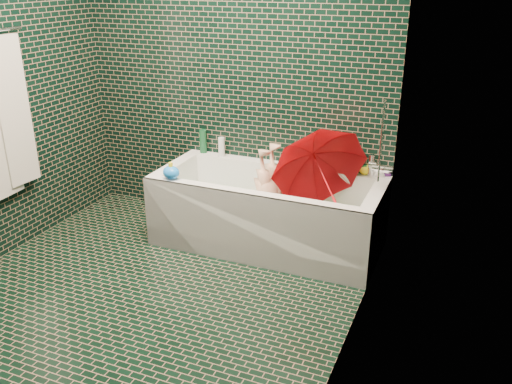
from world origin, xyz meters
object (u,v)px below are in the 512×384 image
at_px(child, 270,205).
at_px(bath_toy, 171,172).
at_px(bathtub, 267,219).
at_px(rubber_duck, 366,170).
at_px(umbrella, 324,178).

distance_m(child, bath_toy, 0.79).
xyz_separation_m(bathtub, rubber_duck, (0.66, 0.34, 0.38)).
bearing_deg(rubber_duck, bath_toy, -165.92).
bearing_deg(umbrella, rubber_duck, 35.20).
height_order(umbrella, rubber_duck, umbrella).
relative_size(bathtub, bath_toy, 11.02).
xyz_separation_m(rubber_duck, bath_toy, (-1.30, -0.64, 0.02)).
height_order(child, umbrella, umbrella).
bearing_deg(bathtub, bath_toy, -155.10).
relative_size(bathtub, rubber_duck, 15.92).
bearing_deg(bath_toy, child, 48.73).
distance_m(bathtub, bath_toy, 0.81).
bearing_deg(rubber_duck, child, -168.71).
relative_size(child, umbrella, 1.36).
height_order(umbrella, bath_toy, umbrella).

